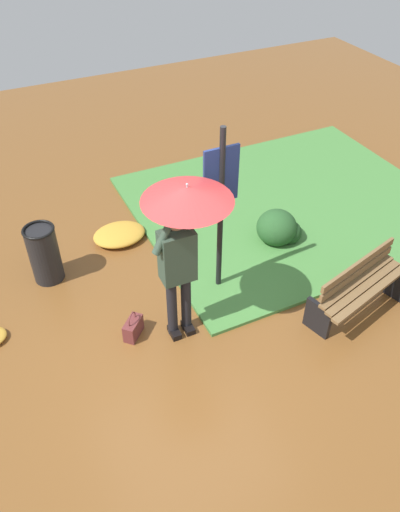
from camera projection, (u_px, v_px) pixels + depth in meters
The scene contains 9 objects.
ground_plane at pixel (187, 344), 5.97m from camera, with size 18.00×18.00×0.00m, color brown.
grass_verge at pixel (288, 204), 8.21m from camera, with size 4.80×4.00×0.05m.
person_with_umbrella at pixel (183, 226), 5.18m from camera, with size 0.96×0.96×2.04m.
info_sign_post at pixel (221, 195), 5.83m from camera, with size 0.44×0.07×2.30m.
handbag at pixel (133, 328), 6.00m from camera, with size 0.31×0.31×0.37m.
park_bench at pixel (361, 289), 6.12m from camera, with size 1.43×0.73×0.75m.
trash_bin at pixel (44, 254), 6.61m from camera, with size 0.42×0.42×0.83m.
shrub_cluster at pixel (279, 228), 7.32m from camera, with size 0.65×0.59×0.53m.
leaf_pile_near_person at pixel (119, 234), 7.48m from camera, with size 0.78×0.63×0.17m.
Camera 1 is at (-1.54, -3.59, 4.64)m, focal length 35.18 mm.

